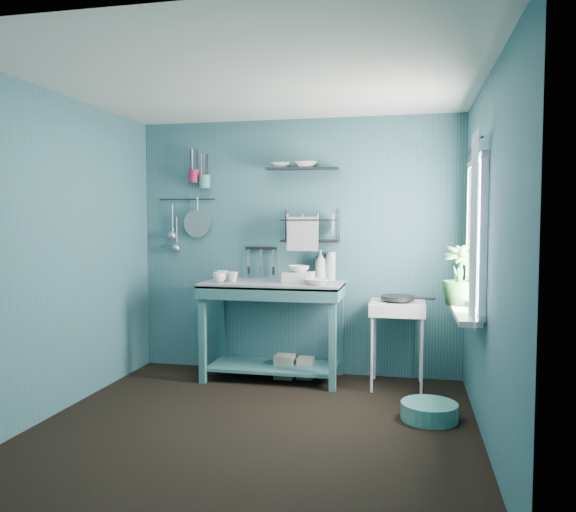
% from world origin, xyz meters
% --- Properties ---
extents(floor, '(3.20, 3.20, 0.00)m').
position_xyz_m(floor, '(0.00, 0.00, 0.00)').
color(floor, black).
rests_on(floor, ground).
extents(ceiling, '(3.20, 3.20, 0.00)m').
position_xyz_m(ceiling, '(0.00, 0.00, 2.50)').
color(ceiling, silver).
rests_on(ceiling, ground).
extents(wall_back, '(3.20, 0.00, 3.20)m').
position_xyz_m(wall_back, '(0.00, 1.50, 1.25)').
color(wall_back, '#325E67').
rests_on(wall_back, ground).
extents(wall_front, '(3.20, 0.00, 3.20)m').
position_xyz_m(wall_front, '(0.00, -1.50, 1.25)').
color(wall_front, '#325E67').
rests_on(wall_front, ground).
extents(wall_left, '(0.00, 3.00, 3.00)m').
position_xyz_m(wall_left, '(-1.60, 0.00, 1.25)').
color(wall_left, '#325E67').
rests_on(wall_left, ground).
extents(wall_right, '(0.00, 3.00, 3.00)m').
position_xyz_m(wall_right, '(1.60, 0.00, 1.25)').
color(wall_right, '#325E67').
rests_on(wall_right, ground).
extents(work_counter, '(1.32, 0.68, 0.93)m').
position_xyz_m(work_counter, '(-0.17, 1.20, 0.47)').
color(work_counter, '#306465').
rests_on(work_counter, floor).
extents(mug_left, '(0.12, 0.12, 0.10)m').
position_xyz_m(mug_left, '(-0.65, 1.04, 0.98)').
color(mug_left, silver).
rests_on(mug_left, work_counter).
extents(mug_mid, '(0.14, 0.14, 0.09)m').
position_xyz_m(mug_mid, '(-0.55, 1.14, 0.98)').
color(mug_mid, silver).
rests_on(mug_mid, work_counter).
extents(mug_right, '(0.17, 0.17, 0.10)m').
position_xyz_m(mug_right, '(-0.67, 1.20, 0.98)').
color(mug_right, silver).
rests_on(mug_right, work_counter).
extents(wash_tub, '(0.28, 0.22, 0.10)m').
position_xyz_m(wash_tub, '(0.08, 1.18, 0.98)').
color(wash_tub, beige).
rests_on(wash_tub, work_counter).
extents(tub_bowl, '(0.20, 0.19, 0.06)m').
position_xyz_m(tub_bowl, '(0.08, 1.18, 1.06)').
color(tub_bowl, silver).
rests_on(tub_bowl, wash_tub).
extents(soap_bottle, '(0.11, 0.12, 0.30)m').
position_xyz_m(soap_bottle, '(0.25, 1.40, 1.08)').
color(soap_bottle, beige).
rests_on(soap_bottle, work_counter).
extents(water_bottle, '(0.09, 0.09, 0.28)m').
position_xyz_m(water_bottle, '(0.35, 1.42, 1.07)').
color(water_bottle, silver).
rests_on(water_bottle, work_counter).
extents(counter_bowl, '(0.22, 0.22, 0.05)m').
position_xyz_m(counter_bowl, '(0.28, 1.05, 0.96)').
color(counter_bowl, silver).
rests_on(counter_bowl, work_counter).
extents(hotplate_stand, '(0.57, 0.57, 0.78)m').
position_xyz_m(hotplate_stand, '(0.99, 1.18, 0.39)').
color(hotplate_stand, silver).
rests_on(hotplate_stand, floor).
extents(frying_pan, '(0.30, 0.30, 0.03)m').
position_xyz_m(frying_pan, '(0.99, 1.18, 0.82)').
color(frying_pan, black).
rests_on(frying_pan, hotplate_stand).
extents(knife_strip, '(0.32, 0.03, 0.03)m').
position_xyz_m(knife_strip, '(-0.36, 1.47, 1.23)').
color(knife_strip, black).
rests_on(knife_strip, wall_back).
extents(dish_rack, '(0.55, 0.24, 0.32)m').
position_xyz_m(dish_rack, '(0.16, 1.37, 1.46)').
color(dish_rack, black).
rests_on(dish_rack, wall_back).
extents(upper_shelf, '(0.71, 0.25, 0.01)m').
position_xyz_m(upper_shelf, '(0.07, 1.40, 2.01)').
color(upper_shelf, black).
rests_on(upper_shelf, wall_back).
extents(shelf_bowl_left, '(0.21, 0.21, 0.05)m').
position_xyz_m(shelf_bowl_left, '(-0.14, 1.40, 2.04)').
color(shelf_bowl_left, silver).
rests_on(shelf_bowl_left, upper_shelf).
extents(shelf_bowl_right, '(0.23, 0.23, 0.06)m').
position_xyz_m(shelf_bowl_right, '(0.10, 1.40, 2.06)').
color(shelf_bowl_right, silver).
rests_on(shelf_bowl_right, upper_shelf).
extents(utensil_cup_magenta, '(0.11, 0.11, 0.13)m').
position_xyz_m(utensil_cup_magenta, '(-1.04, 1.42, 1.96)').
color(utensil_cup_magenta, '#9D1D3A').
rests_on(utensil_cup_magenta, wall_back).
extents(utensil_cup_teal, '(0.11, 0.11, 0.13)m').
position_xyz_m(utensil_cup_teal, '(-0.93, 1.42, 1.90)').
color(utensil_cup_teal, teal).
rests_on(utensil_cup_teal, wall_back).
extents(colander, '(0.28, 0.03, 0.28)m').
position_xyz_m(colander, '(-1.02, 1.45, 1.48)').
color(colander, '#989A9F').
rests_on(colander, wall_back).
extents(ladle_outer, '(0.01, 0.01, 0.30)m').
position_xyz_m(ladle_outer, '(-1.30, 1.46, 1.53)').
color(ladle_outer, '#989A9F').
rests_on(ladle_outer, wall_back).
extents(ladle_inner, '(0.01, 0.01, 0.30)m').
position_xyz_m(ladle_inner, '(-1.25, 1.46, 1.40)').
color(ladle_inner, '#989A9F').
rests_on(ladle_inner, wall_back).
extents(hook_rail, '(0.60, 0.01, 0.01)m').
position_xyz_m(hook_rail, '(-1.14, 1.47, 1.73)').
color(hook_rail, black).
rests_on(hook_rail, wall_back).
extents(window_glass, '(0.00, 1.10, 1.10)m').
position_xyz_m(window_glass, '(1.59, 0.45, 1.40)').
color(window_glass, white).
rests_on(window_glass, wall_right).
extents(windowsill, '(0.16, 0.95, 0.04)m').
position_xyz_m(windowsill, '(1.50, 0.45, 0.81)').
color(windowsill, silver).
rests_on(windowsill, wall_right).
extents(curtain, '(0.00, 1.35, 1.35)m').
position_xyz_m(curtain, '(1.52, 0.15, 1.45)').
color(curtain, silver).
rests_on(curtain, wall_right).
extents(curtain_rod, '(0.02, 1.05, 0.02)m').
position_xyz_m(curtain_rod, '(1.54, 0.45, 2.05)').
color(curtain_rod, black).
rests_on(curtain_rod, wall_right).
extents(potted_plant, '(0.30, 0.30, 0.48)m').
position_xyz_m(potted_plant, '(1.48, 0.75, 1.07)').
color(potted_plant, '#275D25').
rests_on(potted_plant, windowsill).
extents(storage_tin_large, '(0.18, 0.18, 0.22)m').
position_xyz_m(storage_tin_large, '(-0.07, 1.25, 0.11)').
color(storage_tin_large, gray).
rests_on(storage_tin_large, floor).
extents(storage_tin_small, '(0.15, 0.15, 0.20)m').
position_xyz_m(storage_tin_small, '(0.13, 1.28, 0.10)').
color(storage_tin_small, gray).
rests_on(storage_tin_small, floor).
extents(floor_basin, '(0.43, 0.43, 0.13)m').
position_xyz_m(floor_basin, '(1.25, 0.37, 0.07)').
color(floor_basin, teal).
rests_on(floor_basin, floor).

